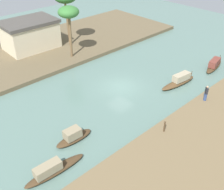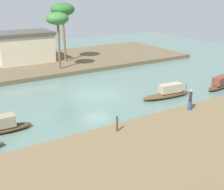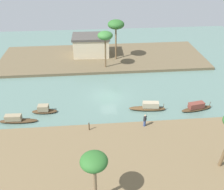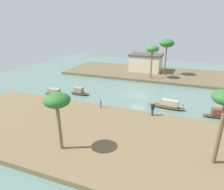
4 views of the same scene
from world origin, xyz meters
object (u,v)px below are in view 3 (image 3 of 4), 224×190
object	(u,v)px
palm_tree_right_tall	(105,36)
riverside_building	(91,45)
sampan_foreground	(196,107)
person_on_near_bank	(145,121)
mooring_post	(89,126)
palm_tree_left_near	(94,163)
palm_tree_right_short	(116,25)
sampan_with_red_awning	(148,107)
sampan_midstream	(16,120)
sampan_with_tall_canopy	(44,110)

from	to	relation	value
palm_tree_right_tall	riverside_building	distance (m)	7.87
sampan_foreground	person_on_near_bank	xyz separation A→B (m)	(-8.15, -3.48, 0.82)
riverside_building	mooring_post	bearing A→B (deg)	-90.66
palm_tree_left_near	palm_tree_right_tall	bearing A→B (deg)	84.26
palm_tree_right_tall	palm_tree_right_short	size ratio (longest dim) A/B	0.88
mooring_post	palm_tree_left_near	world-z (taller)	palm_tree_left_near
sampan_with_red_awning	riverside_building	distance (m)	21.67
mooring_post	riverside_building	world-z (taller)	riverside_building
person_on_near_bank	palm_tree_right_tall	distance (m)	18.98
sampan_midstream	person_on_near_bank	distance (m)	16.76
sampan_midstream	palm_tree_right_short	size ratio (longest dim) A/B	0.66
person_on_near_bank	sampan_with_red_awning	bearing A→B (deg)	-154.45
person_on_near_bank	palm_tree_right_short	bearing A→B (deg)	-131.72
palm_tree_left_near	palm_tree_right_tall	distance (m)	28.18
mooring_post	palm_tree_right_tall	world-z (taller)	palm_tree_right_tall
sampan_foreground	palm_tree_right_tall	bearing A→B (deg)	118.83
sampan_with_red_awning	sampan_with_tall_canopy	xyz separation A→B (m)	(-14.58, 0.66, -0.03)
riverside_building	sampan_foreground	bearing A→B (deg)	-54.27
riverside_building	palm_tree_right_tall	bearing A→B (deg)	-67.73
sampan_with_red_awning	palm_tree_right_short	bearing A→B (deg)	105.63
person_on_near_bank	palm_tree_left_near	size ratio (longest dim) A/B	0.31
sampan_with_red_awning	palm_tree_right_tall	xyz separation A→B (m)	(-5.11, 13.80, 5.88)
palm_tree_left_near	palm_tree_right_tall	xyz separation A→B (m)	(2.81, 28.02, 1.24)
palm_tree_right_short	riverside_building	size ratio (longest dim) A/B	1.02
sampan_with_tall_canopy	palm_tree_right_tall	xyz separation A→B (m)	(9.46, 13.13, 5.91)
sampan_midstream	sampan_with_tall_canopy	world-z (taller)	sampan_with_tall_canopy
mooring_post	palm_tree_right_short	xyz separation A→B (m)	(5.56, 21.88, 6.16)
sampan_with_red_awning	mooring_post	size ratio (longest dim) A/B	4.89
person_on_near_bank	palm_tree_right_short	size ratio (longest dim) A/B	0.22
sampan_with_tall_canopy	riverside_building	world-z (taller)	riverside_building
palm_tree_left_near	riverside_building	xyz separation A→B (m)	(0.35, 34.42, -2.61)
sampan_midstream	palm_tree_right_short	xyz separation A→B (m)	(15.08, 18.86, 6.76)
palm_tree_left_near	riverside_building	world-z (taller)	palm_tree_left_near
sampan_midstream	palm_tree_right_tall	bearing A→B (deg)	51.95
sampan_midstream	palm_tree_right_short	world-z (taller)	palm_tree_right_short
person_on_near_bank	mooring_post	world-z (taller)	person_on_near_bank
palm_tree_left_near	mooring_post	bearing A→B (deg)	92.66
palm_tree_left_near	riverside_building	size ratio (longest dim) A/B	0.72
person_on_near_bank	palm_tree_left_near	bearing A→B (deg)	11.81
sampan_foreground	sampan_midstream	size ratio (longest dim) A/B	0.94
sampan_with_red_awning	person_on_near_bank	size ratio (longest dim) A/B	3.07
person_on_near_bank	riverside_building	size ratio (longest dim) A/B	0.23
palm_tree_right_tall	person_on_near_bank	bearing A→B (deg)	-78.35
sampan_with_tall_canopy	sampan_with_red_awning	bearing A→B (deg)	-0.44
mooring_post	riverside_building	size ratio (longest dim) A/B	0.14
sampan_foreground	sampan_with_tall_canopy	bearing A→B (deg)	165.96
sampan_midstream	sampan_with_red_awning	bearing A→B (deg)	6.31
sampan_midstream	mooring_post	world-z (taller)	mooring_post
sampan_foreground	palm_tree_right_tall	xyz separation A→B (m)	(-11.85, 14.43, 5.89)
sampan_foreground	person_on_near_bank	size ratio (longest dim) A/B	2.80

